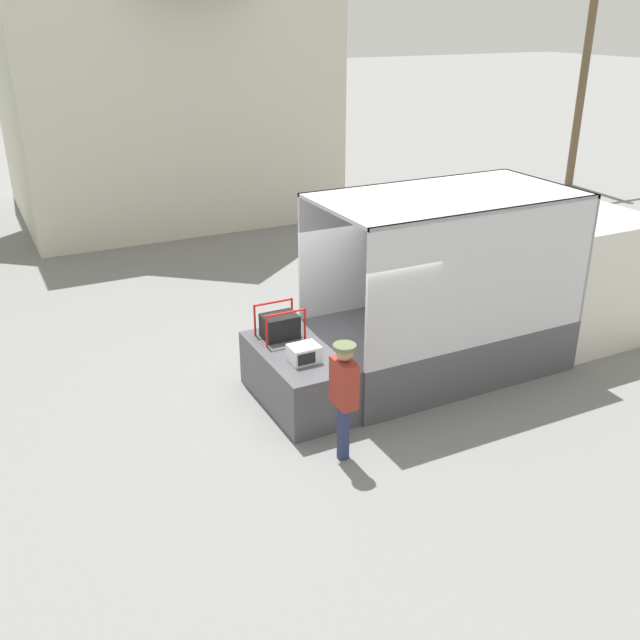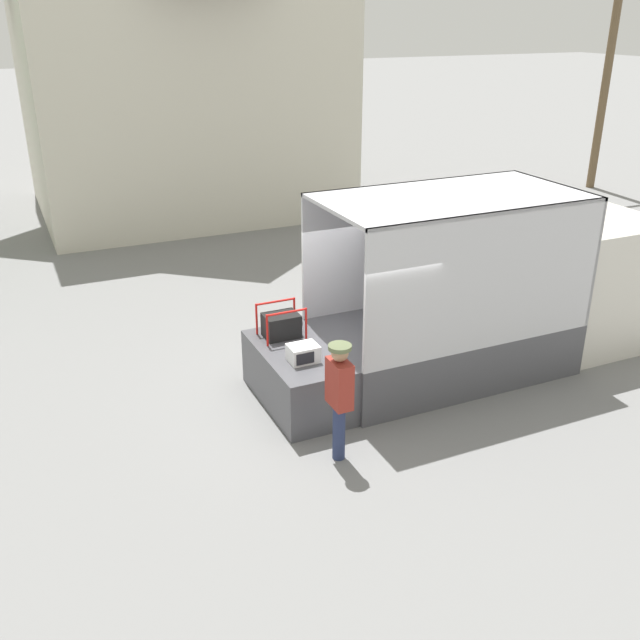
% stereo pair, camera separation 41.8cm
% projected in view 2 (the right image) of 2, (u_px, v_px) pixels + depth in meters
% --- Properties ---
extents(ground_plane, '(160.00, 160.00, 0.00)m').
position_uv_depth(ground_plane, '(330.00, 395.00, 11.87)').
color(ground_plane, gray).
extents(box_truck, '(6.46, 2.31, 3.15)m').
position_uv_depth(box_truck, '(518.00, 304.00, 12.89)').
color(box_truck, silver).
rests_on(box_truck, ground).
extents(tailgate_deck, '(1.15, 2.19, 0.93)m').
position_uv_depth(tailgate_deck, '(298.00, 376.00, 11.46)').
color(tailgate_deck, '#4C4C51').
rests_on(tailgate_deck, ground).
extents(microwave, '(0.45, 0.37, 0.26)m').
position_uv_depth(microwave, '(303.00, 353.00, 10.88)').
color(microwave, white).
rests_on(microwave, tailgate_deck).
extents(portable_generator, '(0.71, 0.53, 0.54)m').
position_uv_depth(portable_generator, '(283.00, 325.00, 11.69)').
color(portable_generator, black).
rests_on(portable_generator, tailgate_deck).
extents(worker_person, '(0.32, 0.44, 1.79)m').
position_uv_depth(worker_person, '(339.00, 390.00, 9.75)').
color(worker_person, navy).
rests_on(worker_person, ground).
extents(house_backdrop, '(9.35, 7.74, 8.83)m').
position_uv_depth(house_backdrop, '(177.00, 60.00, 21.59)').
color(house_backdrop, beige).
rests_on(house_backdrop, ground).
extents(utility_pole, '(1.80, 0.28, 7.74)m').
position_uv_depth(utility_pole, '(608.00, 70.00, 24.19)').
color(utility_pole, brown).
rests_on(utility_pole, ground).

